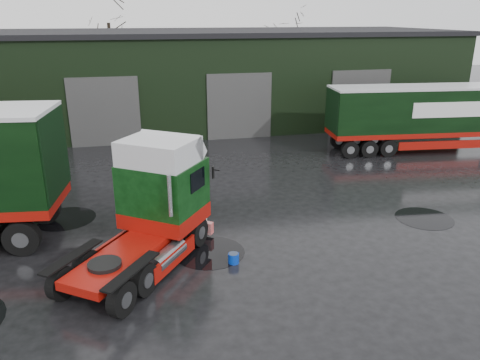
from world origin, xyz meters
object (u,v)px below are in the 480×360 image
Objects in this scene: lorry_right at (425,118)px; wash_bucket at (233,258)px; hero_tractor at (133,212)px; warehouse at (221,75)px; tree_back_b at (285,54)px; tree_back_a at (110,46)px.

lorry_right is 40.95× the size of wash_bucket.
lorry_right is at bearing 67.05° from hero_tractor.
warehouse is 12.82m from tree_back_b.
lorry_right is (16.02, 9.97, -0.04)m from hero_tractor.
tree_back_b is (8.00, 10.00, 0.59)m from warehouse.
tree_back_a is at bearing 180.00° from tree_back_b.
warehouse is 21.99m from hero_tractor.
tree_back_b is at bearing 100.07° from hero_tractor.
tree_back_b reaches higher than warehouse.
warehouse is 2.32× the size of lorry_right.
hero_tractor is (-6.50, -20.97, -1.28)m from warehouse.
hero_tractor is at bearing -52.55° from lorry_right.
hero_tractor is 3.41m from wash_bucket.
tree_back_b reaches higher than lorry_right.
warehouse is at bearing -128.66° from tree_back_b.
wash_bucket is 31.90m from tree_back_a.
warehouse is 3.41× the size of tree_back_a.
lorry_right is 27.50m from tree_back_a.
hero_tractor is 0.43× the size of lorry_right.
hero_tractor reaches higher than wash_bucket.
hero_tractor is 17.72× the size of wash_bucket.
tree_back_b is (-1.52, 21.00, 1.91)m from lorry_right.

